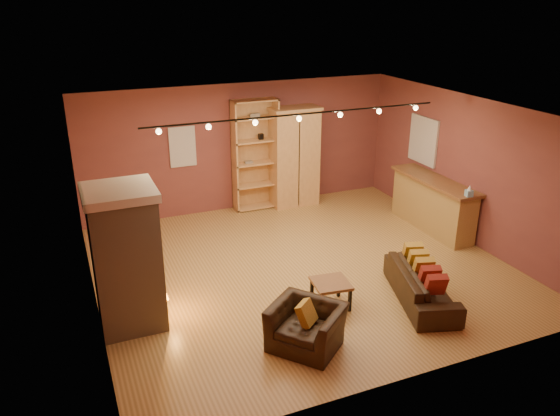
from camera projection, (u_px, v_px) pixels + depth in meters
name	position (u px, v px, depth m)	size (l,w,h in m)	color
floor	(302.00, 267.00, 9.75)	(7.00, 7.00, 0.00)	olive
ceiling	(304.00, 112.00, 8.72)	(7.00, 7.00, 0.00)	brown
back_wall	(241.00, 147.00, 12.02)	(7.00, 0.02, 2.80)	brown
left_wall	(86.00, 226.00, 7.97)	(0.02, 6.50, 2.80)	brown
right_wall	(468.00, 170.00, 10.49)	(0.02, 6.50, 2.80)	brown
fireplace	(127.00, 258.00, 7.75)	(1.01, 0.98, 2.12)	tan
back_window	(182.00, 147.00, 11.48)	(0.56, 0.04, 0.86)	silver
bookcase	(254.00, 154.00, 12.06)	(1.01, 0.39, 2.46)	tan
armoire	(294.00, 157.00, 12.29)	(1.11, 0.63, 2.25)	tan
bar_counter	(433.00, 204.00, 11.17)	(0.60, 2.24, 1.07)	tan
tissue_box	(469.00, 192.00, 10.03)	(0.13, 0.13, 0.21)	#83B9D2
right_window	(423.00, 140.00, 11.59)	(0.05, 0.90, 1.00)	silver
loveseat	(422.00, 279.00, 8.59)	(1.06, 1.91, 0.76)	black
armchair	(306.00, 320.00, 7.44)	(1.08, 1.12, 0.83)	black
coffee_table	(331.00, 286.00, 8.43)	(0.61, 0.61, 0.42)	brown
track_rail	(299.00, 117.00, 8.93)	(5.20, 0.09, 0.13)	black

